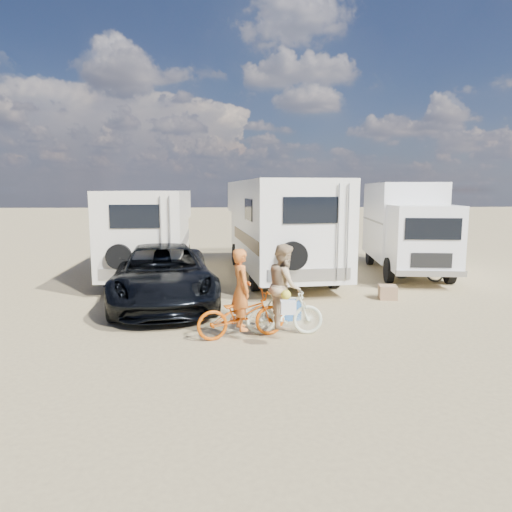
{
  "coord_description": "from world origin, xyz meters",
  "views": [
    {
      "loc": [
        -1.93,
        -8.62,
        2.97
      ],
      "look_at": [
        -1.27,
        2.92,
        1.3
      ],
      "focal_mm": 32.07,
      "sensor_mm": 36.0,
      "label": 1
    }
  ],
  "objects": [
    {
      "name": "ground",
      "position": [
        0.0,
        0.0,
        0.0
      ],
      "size": [
        140.0,
        140.0,
        0.0
      ],
      "primitive_type": "plane",
      "color": "tan",
      "rests_on": "ground"
    },
    {
      "name": "rider_woman",
      "position": [
        -0.82,
        0.5,
        0.86
      ],
      "size": [
        0.68,
        0.86,
        1.72
      ],
      "primitive_type": "imported",
      "rotation": [
        0.0,
        0.0,
        1.53
      ],
      "color": "tan",
      "rests_on": "ground"
    },
    {
      "name": "cooler",
      "position": [
        -0.61,
        1.62,
        0.22
      ],
      "size": [
        0.62,
        0.52,
        0.43
      ],
      "primitive_type": "cube",
      "rotation": [
        0.0,
        0.0,
        0.26
      ],
      "color": "#285799",
      "rests_on": "ground"
    },
    {
      "name": "rider_man",
      "position": [
        -1.71,
        0.34,
        0.82
      ],
      "size": [
        0.54,
        0.68,
        1.65
      ],
      "primitive_type": "imported",
      "rotation": [
        0.0,
        0.0,
        1.83
      ],
      "color": "#C66224",
      "rests_on": "ground"
    },
    {
      "name": "bike_woman",
      "position": [
        -0.82,
        0.5,
        0.48
      ],
      "size": [
        1.61,
        0.51,
        0.96
      ],
      "primitive_type": "imported",
      "rotation": [
        0.0,
        0.0,
        1.53
      ],
      "color": "silver",
      "rests_on": "ground"
    },
    {
      "name": "bike_parked",
      "position": [
        4.3,
        5.98,
        0.43
      ],
      "size": [
        1.66,
        1.45,
        0.86
      ],
      "primitive_type": "imported",
      "rotation": [
        0.0,
        0.0,
        0.93
      ],
      "color": "black",
      "rests_on": "ground"
    },
    {
      "name": "rv_main",
      "position": [
        -0.24,
        7.16,
        1.64
      ],
      "size": [
        3.5,
        8.17,
        3.28
      ],
      "primitive_type": null,
      "rotation": [
        0.0,
        0.0,
        0.1
      ],
      "color": "white",
      "rests_on": "ground"
    },
    {
      "name": "dark_suv",
      "position": [
        -3.71,
        3.33,
        0.77
      ],
      "size": [
        3.39,
        5.87,
        1.54
      ],
      "primitive_type": "imported",
      "rotation": [
        0.0,
        0.0,
        0.16
      ],
      "color": "black",
      "rests_on": "ground"
    },
    {
      "name": "bike_man",
      "position": [
        -1.71,
        0.34,
        0.48
      ],
      "size": [
        1.93,
        1.09,
        0.96
      ],
      "primitive_type": "imported",
      "rotation": [
        0.0,
        0.0,
        1.83
      ],
      "color": "#BF4A06",
      "rests_on": "ground"
    },
    {
      "name": "rv_left",
      "position": [
        -4.67,
        7.6,
        1.47
      ],
      "size": [
        2.73,
        7.43,
        2.94
      ],
      "primitive_type": null,
      "rotation": [
        0.0,
        0.0,
        0.04
      ],
      "color": "white",
      "rests_on": "ground"
    },
    {
      "name": "box_truck",
      "position": [
        4.37,
        7.27,
        1.61
      ],
      "size": [
        2.91,
        6.2,
        3.23
      ],
      "primitive_type": null,
      "rotation": [
        0.0,
        0.0,
        -0.13
      ],
      "color": "white",
      "rests_on": "ground"
    },
    {
      "name": "crate",
      "position": [
        2.39,
        3.43,
        0.19
      ],
      "size": [
        0.54,
        0.54,
        0.38
      ],
      "primitive_type": "cube",
      "rotation": [
        0.0,
        0.0,
        -0.17
      ],
      "color": "#967150",
      "rests_on": "ground"
    }
  ]
}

